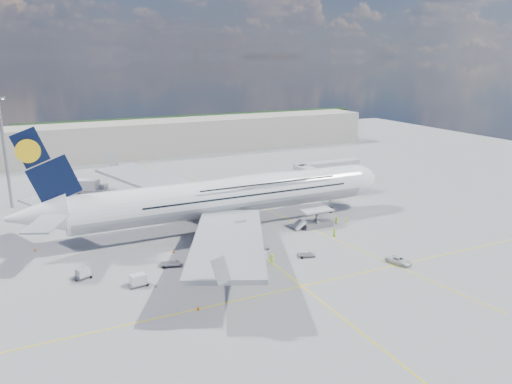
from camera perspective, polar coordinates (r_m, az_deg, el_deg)
name	(u,v)px	position (r m, az deg, el deg)	size (l,w,h in m)	color
ground	(248,244)	(94.45, -0.95, -5.92)	(300.00, 300.00, 0.00)	gray
taxi_line_main	(248,244)	(94.45, -0.95, -5.92)	(0.25, 220.00, 0.01)	yellow
taxi_line_cross	(302,286)	(78.19, 5.27, -10.67)	(120.00, 0.25, 0.01)	yellow
taxi_line_diag	(287,219)	(108.83, 3.57, -3.05)	(0.25, 100.00, 0.01)	yellow
airliner	(228,196)	(101.11, -3.20, -0.41)	(77.26, 79.15, 23.71)	white
jet_bridge	(322,171)	(123.95, 7.57, 2.40)	(18.80, 12.10, 8.50)	#B7B7BC
cargo_loader	(316,221)	(104.03, 6.84, -3.28)	(8.53, 3.20, 3.67)	silver
light_mast	(5,152)	(126.94, -26.78, 4.12)	(3.00, 0.70, 25.50)	gray
terminal	(135,139)	(181.13, -13.64, 5.87)	(180.00, 16.00, 12.00)	#B2AD9E
tree_line	(201,124)	(235.03, -6.36, 7.76)	(160.00, 6.00, 8.00)	#193814
dolly_row_a	(138,280)	(79.51, -13.32, -9.76)	(3.21, 1.97, 1.92)	gray
dolly_row_b	(170,264)	(85.95, -9.78, -8.08)	(3.80, 2.78, 0.50)	gray
dolly_row_c	(255,261)	(84.24, -0.14, -7.89)	(3.16, 2.08, 1.85)	gray
dolly_back	(83,273)	(84.60, -19.16, -8.74)	(3.04, 2.41, 1.70)	gray
dolly_nose_far	(306,255)	(88.87, 5.75, -7.16)	(3.34, 2.58, 0.44)	gray
dolly_nose_near	(261,248)	(91.42, 0.61, -6.46)	(2.70, 1.56, 0.38)	gray
baggage_tug	(260,256)	(86.97, 0.43, -7.32)	(2.69, 1.34, 1.65)	silver
catering_truck_inner	(130,201)	(118.83, -14.26, -1.04)	(6.73, 4.26, 3.73)	gray
catering_truck_outer	(91,189)	(131.59, -18.34, 0.35)	(8.12, 6.15, 4.46)	gray
service_van	(399,260)	(88.83, 16.02, -7.53)	(2.04, 4.42, 1.23)	silver
crew_nose	(347,220)	(107.16, 10.31, -3.15)	(0.55, 0.36, 1.50)	#DDFD1A
crew_loader	(336,221)	(105.68, 9.18, -3.29)	(0.84, 0.66, 1.74)	#DEFF1A
crew_wing	(210,261)	(85.06, -5.28, -7.87)	(0.93, 0.39, 1.59)	#B0E918
crew_van	(334,233)	(98.97, 8.94, -4.60)	(0.80, 0.52, 1.64)	#9AE518
crew_tug	(272,259)	(84.92, 1.83, -7.72)	(1.26, 0.72, 1.95)	#A8FF1A
cone_nose	(335,199)	(123.67, 9.03, -0.83)	(0.48, 0.48, 0.61)	orange
cone_wing_left_inner	(150,215)	(112.59, -12.07, -2.58)	(0.50, 0.50, 0.64)	orange
cone_wing_left_outer	(168,204)	(120.14, -9.97, -1.38)	(0.38, 0.38, 0.48)	orange
cone_wing_right_inner	(173,251)	(91.42, -9.42, -6.69)	(0.45, 0.45, 0.57)	orange
cone_wing_right_outer	(198,308)	(71.60, -6.66, -13.02)	(0.48, 0.48, 0.61)	orange
cone_tail	(35,250)	(99.35, -23.94, -6.04)	(0.45, 0.45, 0.58)	orange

